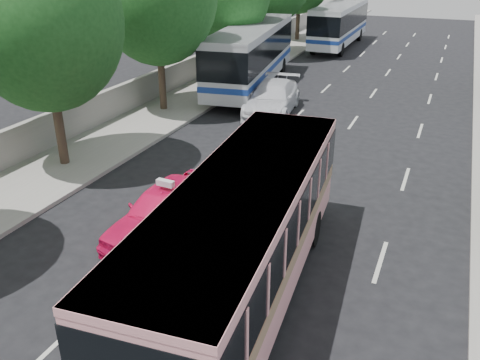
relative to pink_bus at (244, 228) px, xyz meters
The scene contains 10 objects.
ground 2.62m from the pink_bus, 141.31° to the right, with size 120.00×120.00×0.00m, color black.
sidewalk_left 21.43m from the pink_bus, 117.34° to the left, with size 4.00×90.00×0.15m, color #9E998E.
low_wall 22.25m from the pink_bus, 121.46° to the left, with size 0.30×90.00×1.50m, color #9E998E.
tree_left_b 11.53m from the pink_bus, 153.25° to the left, with size 5.70×5.70×8.88m.
pink_bus is the anchor object (origin of this frame).
pink_taxi 4.02m from the pink_bus, 149.31° to the left, with size 1.92×4.78×1.63m, color #FB155E.
white_pickup 15.54m from the pink_bus, 107.06° to the left, with size 2.26×5.56×1.61m, color silver.
tour_coach_front 20.79m from the pink_bus, 111.28° to the left, with size 4.39×12.69×3.72m.
tour_coach_rear 35.93m from the pink_bus, 99.29° to the left, with size 2.71×12.04×3.60m.
taxi_roof_sign 3.85m from the pink_bus, 149.31° to the left, with size 0.55×0.18×0.18m, color silver.
Camera 1 is at (5.23, -8.48, 8.00)m, focal length 38.00 mm.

